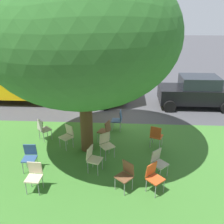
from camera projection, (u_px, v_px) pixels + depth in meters
name	position (u px, v px, depth m)	size (l,w,h in m)	color
ground	(121.00, 122.00, 11.56)	(80.00, 80.00, 0.00)	#424247
grass_verge	(118.00, 161.00, 8.61)	(48.00, 6.00, 0.01)	#3D752D
street_tree	(83.00, 35.00, 7.75)	(6.10, 6.10, 6.34)	brown
chair_0	(106.00, 143.00, 8.68)	(0.58, 0.58, 0.88)	beige
chair_1	(105.00, 130.00, 9.63)	(0.54, 0.54, 0.88)	brown
chair_2	(30.00, 156.00, 7.95)	(0.44, 0.44, 0.88)	#335184
chair_3	(126.00, 174.00, 7.08)	(0.59, 0.59, 0.88)	brown
chair_4	(154.00, 176.00, 7.00)	(0.59, 0.59, 0.88)	#C64C1E
chair_5	(43.00, 128.00, 9.76)	(0.59, 0.59, 0.88)	#ADA393
chair_6	(34.00, 175.00, 7.05)	(0.43, 0.44, 0.88)	beige
chair_7	(67.00, 135.00, 9.27)	(0.58, 0.59, 0.88)	beige
chair_8	(158.00, 161.00, 7.67)	(0.59, 0.59, 0.88)	#ADA393
chair_9	(118.00, 119.00, 10.60)	(0.45, 0.45, 0.88)	#335184
chair_10	(156.00, 135.00, 9.24)	(0.54, 0.55, 0.88)	#C64C1E
chair_11	(93.00, 157.00, 7.87)	(0.53, 0.52, 0.88)	beige
parked_car	(196.00, 91.00, 13.02)	(3.70, 1.92, 1.65)	black
school_bus	(33.00, 69.00, 13.62)	(10.40, 2.80, 2.88)	yellow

